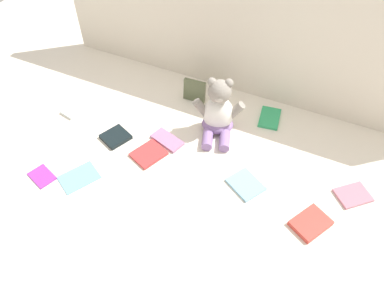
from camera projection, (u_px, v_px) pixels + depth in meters
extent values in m
plane|color=silver|center=(201.00, 144.00, 1.47)|extent=(3.20, 3.20, 0.00)
cube|color=beige|center=(242.00, 33.00, 1.50)|extent=(1.69, 0.03, 0.56)
ellipsoid|color=white|center=(218.00, 114.00, 1.47)|extent=(0.15, 0.13, 0.16)
ellipsoid|color=#8C6BA5|center=(218.00, 124.00, 1.50)|extent=(0.15, 0.14, 0.06)
sphere|color=gray|center=(220.00, 91.00, 1.38)|extent=(0.11, 0.11, 0.09)
ellipsoid|color=#AEA599|center=(219.00, 99.00, 1.36)|extent=(0.04, 0.04, 0.03)
sphere|color=gray|center=(212.00, 82.00, 1.36)|extent=(0.04, 0.04, 0.03)
sphere|color=gray|center=(229.00, 83.00, 1.36)|extent=(0.04, 0.04, 0.03)
cylinder|color=gray|center=(202.00, 108.00, 1.45)|extent=(0.08, 0.06, 0.08)
cylinder|color=gray|center=(235.00, 111.00, 1.44)|extent=(0.08, 0.06, 0.08)
cylinder|color=#8C6BA5|center=(208.00, 139.00, 1.46)|extent=(0.07, 0.10, 0.04)
cylinder|color=#8C6BA5|center=(225.00, 141.00, 1.45)|extent=(0.07, 0.10, 0.04)
cube|color=#B46C7F|center=(353.00, 196.00, 1.29)|extent=(0.14, 0.14, 0.01)
cube|color=#73B5DA|center=(79.00, 177.00, 1.35)|extent=(0.15, 0.16, 0.01)
cube|color=silver|center=(74.00, 109.00, 1.60)|extent=(0.09, 0.11, 0.01)
cube|color=#81B6D5|center=(246.00, 184.00, 1.33)|extent=(0.15, 0.14, 0.01)
cube|color=#CA3D33|center=(311.00, 223.00, 1.21)|extent=(0.14, 0.15, 0.02)
cube|color=purple|center=(42.00, 176.00, 1.35)|extent=(0.11, 0.10, 0.01)
cube|color=black|center=(116.00, 137.00, 1.48)|extent=(0.12, 0.13, 0.02)
cube|color=#515A3C|center=(195.00, 91.00, 1.61)|extent=(0.10, 0.03, 0.10)
cube|color=#2B9E5F|center=(270.00, 118.00, 1.56)|extent=(0.10, 0.14, 0.01)
cube|color=#CA3636|center=(149.00, 154.00, 1.42)|extent=(0.14, 0.15, 0.01)
cube|color=#A97098|center=(167.00, 140.00, 1.47)|extent=(0.14, 0.10, 0.01)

